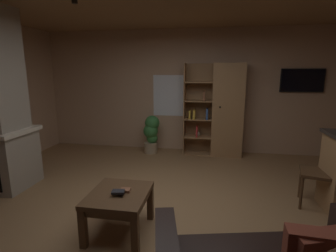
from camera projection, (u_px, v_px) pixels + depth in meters
The scene contains 10 objects.
floor at pixel (163, 215), 3.18m from camera, with size 6.40×5.60×0.02m, color olive.
wall_back at pixel (187, 92), 5.64m from camera, with size 6.52×0.06×2.65m, color tan.
window_pane_back at pixel (171, 96), 5.68m from camera, with size 0.79×0.01×0.91m, color white.
bookshelf_cabinet at pixel (223, 111), 5.32m from camera, with size 1.22×0.41×1.93m.
coffee_table at pixel (119, 200), 2.76m from camera, with size 0.62×0.70×0.47m.
table_book_0 at pixel (125, 190), 2.77m from camera, with size 0.11×0.09×0.03m, color brown.
table_book_1 at pixel (118, 192), 2.67m from camera, with size 0.13×0.09×0.02m, color black.
dining_chair at pixel (326, 169), 3.25m from camera, with size 0.51×0.51×0.92m.
potted_floor_plant at pixel (151, 133), 5.56m from camera, with size 0.35×0.35×0.83m.
wall_mounted_tv at pixel (302, 80), 5.13m from camera, with size 0.83×0.06×0.47m.
Camera 1 is at (0.56, -2.83, 1.74)m, focal length 27.19 mm.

